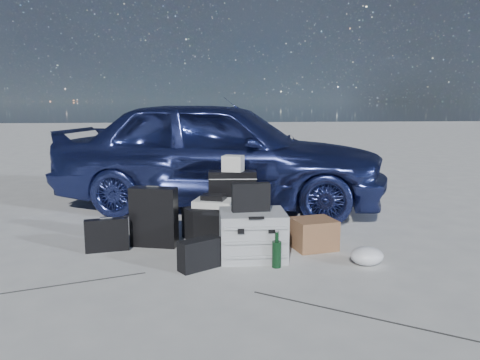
% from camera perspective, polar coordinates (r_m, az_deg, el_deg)
% --- Properties ---
extents(ground, '(60.00, 60.00, 0.00)m').
position_cam_1_polar(ground, '(4.47, -2.62, -9.92)').
color(ground, beige).
rests_on(ground, ground).
extents(car, '(4.88, 2.97, 1.55)m').
position_cam_1_polar(car, '(6.60, -2.44, 3.32)').
color(car, '#33408A').
rests_on(car, ground).
extents(pelican_case, '(0.63, 0.52, 0.45)m').
position_cam_1_polar(pelican_case, '(4.53, 1.54, -6.67)').
color(pelican_case, '#ACAEB2').
rests_on(pelican_case, ground).
extents(laptop_bag, '(0.37, 0.11, 0.27)m').
position_cam_1_polar(laptop_bag, '(4.46, 1.33, -2.12)').
color(laptop_bag, black).
rests_on(laptop_bag, pelican_case).
extents(briefcase, '(0.44, 0.17, 0.33)m').
position_cam_1_polar(briefcase, '(4.91, -15.92, -6.47)').
color(briefcase, black).
rests_on(briefcase, ground).
extents(suitcase_left, '(0.51, 0.29, 0.62)m').
position_cam_1_polar(suitcase_left, '(4.94, -10.45, -4.45)').
color(suitcase_left, black).
rests_on(suitcase_left, ground).
extents(suitcase_right, '(0.57, 0.24, 0.68)m').
position_cam_1_polar(suitcase_right, '(5.61, -0.94, -2.33)').
color(suitcase_right, black).
rests_on(suitcase_right, ground).
extents(white_carton, '(0.28, 0.26, 0.19)m').
position_cam_1_polar(white_carton, '(5.52, -0.85, 2.03)').
color(white_carton, silver).
rests_on(white_carton, suitcase_right).
extents(duffel_bag, '(0.74, 0.56, 0.34)m').
position_cam_1_polar(duffel_bag, '(5.26, -3.05, -5.01)').
color(duffel_bag, black).
rests_on(duffel_bag, ground).
extents(flat_box_white, '(0.51, 0.44, 0.08)m').
position_cam_1_polar(flat_box_white, '(5.20, -3.17, -2.81)').
color(flat_box_white, silver).
rests_on(flat_box_white, duffel_bag).
extents(flat_box_black, '(0.30, 0.25, 0.05)m').
position_cam_1_polar(flat_box_black, '(5.19, -3.24, -2.11)').
color(flat_box_black, black).
rests_on(flat_box_black, flat_box_white).
extents(kraft_bag, '(0.30, 0.22, 0.36)m').
position_cam_1_polar(kraft_bag, '(4.89, 0.96, -5.99)').
color(kraft_bag, '#A97949').
rests_on(kraft_bag, ground).
extents(cardboard_box, '(0.47, 0.43, 0.31)m').
position_cam_1_polar(cardboard_box, '(4.87, 8.97, -6.51)').
color(cardboard_box, brown).
rests_on(cardboard_box, ground).
extents(plastic_bag, '(0.35, 0.31, 0.17)m').
position_cam_1_polar(plastic_bag, '(4.52, 15.22, -8.91)').
color(plastic_bag, silver).
rests_on(plastic_bag, ground).
extents(messenger_bag, '(0.41, 0.33, 0.27)m').
position_cam_1_polar(messenger_bag, '(4.27, -4.92, -8.98)').
color(messenger_bag, black).
rests_on(messenger_bag, ground).
extents(green_bottle, '(0.11, 0.11, 0.33)m').
position_cam_1_polar(green_bottle, '(4.29, 4.49, -8.46)').
color(green_bottle, black).
rests_on(green_bottle, ground).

